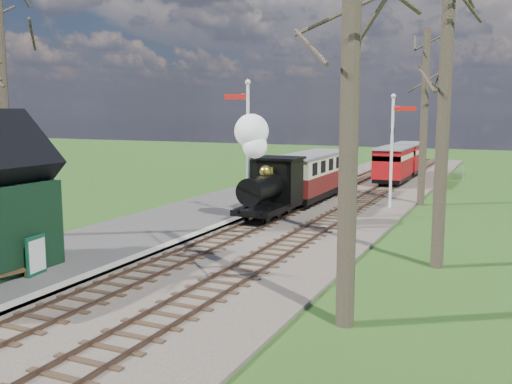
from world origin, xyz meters
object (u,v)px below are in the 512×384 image
sign_board (36,255)px  bench (2,269)px  red_carriage_b (408,158)px  person (43,246)px  red_carriage_a (393,164)px  semaphore_far (393,142)px  locomotive (267,175)px  semaphore_near (247,140)px  coach (312,174)px

sign_board → bench: size_ratio=0.85×
red_carriage_b → person: size_ratio=3.59×
red_carriage_a → sign_board: red_carriage_a is taller
semaphore_far → locomotive: 7.11m
semaphore_near → red_carriage_b: 21.19m
coach → sign_board: 17.22m
coach → red_carriage_a: bearing=73.3°
semaphore_near → red_carriage_b: semaphore_near is taller
semaphore_near → locomotive: size_ratio=1.36×
semaphore_near → sign_board: 10.93m
person → red_carriage_a: bearing=0.9°
sign_board → person: size_ratio=0.87×
locomotive → red_carriage_b: bearing=82.7°
semaphore_near → bench: semaphore_near is taller
semaphore_near → coach: semaphore_near is taller
locomotive → semaphore_near: bearing=-144.3°
semaphore_far → sign_board: semaphore_far is taller
coach → red_carriage_b: bearing=79.6°
person → locomotive: bearing=-2.7°
semaphore_near → sign_board: size_ratio=5.41×
red_carriage_a → bench: bearing=-101.8°
coach → semaphore_near: bearing=-96.6°
locomotive → coach: size_ratio=0.63×
sign_board → bench: bearing=-114.8°
semaphore_near → person: bearing=-103.0°
coach → person: coach is taller
red_carriage_b → person: bearing=-100.4°
semaphore_far → person: size_ratio=4.34×
coach → red_carriage_b: 14.43m
red_carriage_a → person: bearing=-102.6°
locomotive → red_carriage_a: size_ratio=0.97×
semaphore_far → locomotive: (-4.39, -5.46, -1.24)m
locomotive → sign_board: size_ratio=3.98×
semaphore_far → red_carriage_a: size_ratio=1.21×
red_carriage_b → sign_board: (-5.14, -31.20, -0.63)m
semaphore_near → red_carriage_a: 15.82m
locomotive → red_carriage_b: 20.44m
sign_board → locomotive: bearing=77.0°
semaphore_far → locomotive: size_ratio=1.25×
locomotive → sign_board: (-2.53, -10.95, -1.33)m
semaphore_far → person: semaphore_far is taller
sign_board → coach: bearing=81.5°
semaphore_near → locomotive: (0.76, 0.54, -1.51)m
bench → sign_board: bearing=65.2°
semaphore_near → semaphore_far: bearing=49.4°
red_carriage_a → coach: bearing=-106.7°
semaphore_near → red_carriage_a: (3.37, 15.30, -2.22)m
semaphore_near → sign_board: semaphore_near is taller
coach → locomotive: bearing=-90.1°
semaphore_near → red_carriage_b: size_ratio=1.32×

